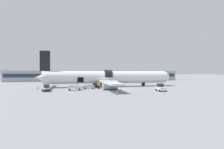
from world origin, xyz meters
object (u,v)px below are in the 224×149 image
(baggage_tug_mid, at_px, (46,89))
(ground_crew_loader_b, at_px, (105,85))
(ground_crew_loader_a, at_px, (98,85))
(airplane, at_px, (106,78))
(baggage_cart_loading, at_px, (89,87))
(baggage_tug_lead, at_px, (161,88))
(baggage_cart_queued, at_px, (75,88))
(ground_crew_driver, at_px, (76,86))
(ground_crew_supervisor, at_px, (99,86))

(baggage_tug_mid, bearing_deg, ground_crew_loader_b, 14.35)
(ground_crew_loader_a, bearing_deg, airplane, 60.87)
(baggage_cart_loading, distance_m, ground_crew_loader_a, 2.50)
(baggage_tug_lead, distance_m, baggage_cart_queued, 20.28)
(baggage_tug_mid, xyz_separation_m, baggage_cart_queued, (6.27, 1.26, -0.09))
(baggage_cart_loading, relative_size, ground_crew_driver, 2.42)
(baggage_cart_loading, height_order, ground_crew_loader_b, ground_crew_loader_b)
(ground_crew_loader_b, bearing_deg, ground_crew_supervisor, -159.49)
(airplane, bearing_deg, ground_crew_loader_a, -119.13)
(baggage_cart_loading, bearing_deg, ground_crew_supervisor, -20.62)
(baggage_tug_mid, distance_m, ground_crew_loader_b, 14.56)
(airplane, xyz_separation_m, ground_crew_loader_a, (-3.07, -5.51, -1.82))
(baggage_tug_mid, bearing_deg, ground_crew_supervisor, 13.53)
(baggage_tug_lead, bearing_deg, ground_crew_supervisor, 148.55)
(ground_crew_loader_a, distance_m, ground_crew_supervisor, 1.23)
(baggage_cart_loading, bearing_deg, ground_crew_loader_a, 7.24)
(baggage_cart_queued, distance_m, ground_crew_loader_b, 8.19)
(baggage_tug_lead, xyz_separation_m, baggage_cart_loading, (-15.51, 8.91, -0.25))
(airplane, relative_size, baggage_tug_mid, 13.54)
(baggage_tug_lead, height_order, baggage_tug_mid, baggage_tug_lead)
(baggage_cart_queued, xyz_separation_m, ground_crew_supervisor, (6.22, 1.75, 0.33))
(airplane, height_order, ground_crew_driver, airplane)
(airplane, distance_m, baggage_tug_mid, 18.47)
(ground_crew_loader_b, bearing_deg, baggage_tug_lead, -36.88)
(baggage_tug_lead, height_order, baggage_cart_queued, baggage_tug_lead)
(baggage_cart_queued, bearing_deg, ground_crew_loader_b, 16.70)
(baggage_tug_mid, relative_size, ground_crew_loader_b, 1.67)
(baggage_tug_mid, relative_size, baggage_cart_queued, 0.69)
(baggage_cart_queued, relative_size, ground_crew_loader_b, 2.41)
(baggage_tug_mid, xyz_separation_m, baggage_cart_loading, (10.05, 3.92, -0.19))
(baggage_cart_loading, xyz_separation_m, ground_crew_loader_b, (4.05, -0.32, 0.46))
(ground_crew_loader_a, distance_m, ground_crew_loader_b, 1.73)
(baggage_cart_queued, bearing_deg, baggage_tug_mid, -168.66)
(ground_crew_loader_a, bearing_deg, baggage_tug_lead, -35.20)
(ground_crew_loader_a, bearing_deg, baggage_cart_loading, -172.76)
(baggage_cart_queued, relative_size, ground_crew_supervisor, 2.50)
(baggage_tug_lead, distance_m, ground_crew_driver, 20.88)
(airplane, bearing_deg, baggage_tug_lead, -55.82)
(ground_crew_supervisor, bearing_deg, baggage_cart_queued, -164.31)
(airplane, xyz_separation_m, baggage_cart_loading, (-5.51, -5.82, -2.26))
(airplane, xyz_separation_m, ground_crew_loader_b, (-1.45, -6.13, -1.80))
(baggage_tug_lead, bearing_deg, ground_crew_driver, 154.17)
(baggage_tug_mid, bearing_deg, baggage_cart_queued, 11.34)
(ground_crew_loader_b, height_order, ground_crew_supervisor, ground_crew_loader_b)
(baggage_tug_mid, distance_m, baggage_cart_queued, 6.39)
(baggage_cart_queued, xyz_separation_m, ground_crew_loader_b, (7.83, 2.35, 0.36))
(baggage_tug_lead, bearing_deg, baggage_cart_queued, 162.06)
(baggage_tug_mid, bearing_deg, baggage_cart_loading, 21.33)
(airplane, distance_m, ground_crew_loader_b, 6.55)
(airplane, relative_size, ground_crew_loader_a, 23.16)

